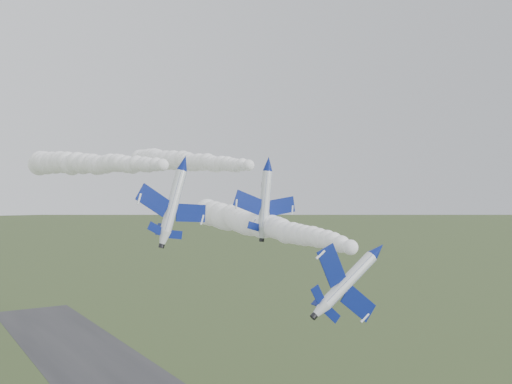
# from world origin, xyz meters

# --- Properties ---
(jet_lead) EXTENTS (6.19, 11.53, 7.51)m
(jet_lead) POSITION_xyz_m (4.81, -1.62, 33.81)
(jet_lead) COLOR silver
(smoke_trail_jet_lead) EXTENTS (10.92, 55.36, 4.81)m
(smoke_trail_jet_lead) POSITION_xyz_m (8.76, 28.40, 35.02)
(smoke_trail_jet_lead) COLOR white
(jet_pair_left) EXTENTS (10.43, 12.94, 4.11)m
(jet_pair_left) POSITION_xyz_m (-6.23, 23.72, 44.02)
(jet_pair_left) COLOR silver
(smoke_trail_jet_pair_left) EXTENTS (10.55, 51.91, 4.55)m
(smoke_trail_jet_pair_left) POSITION_xyz_m (-10.65, 52.72, 45.00)
(smoke_trail_jet_pair_left) COLOR white
(jet_pair_right) EXTENTS (10.50, 12.71, 3.19)m
(jet_pair_right) POSITION_xyz_m (7.81, 24.25, 44.32)
(jet_pair_right) COLOR silver
(smoke_trail_jet_pair_right) EXTENTS (5.29, 57.59, 4.71)m
(smoke_trail_jet_pair_right) POSITION_xyz_m (9.15, 56.32, 46.20)
(smoke_trail_jet_pair_right) COLOR white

